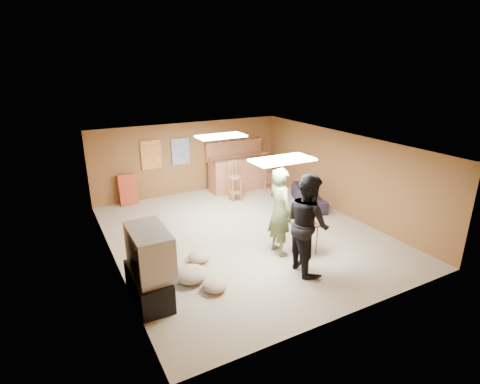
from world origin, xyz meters
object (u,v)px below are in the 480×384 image
sofa (309,196)px  person_black (308,223)px  person_olive (280,212)px  tray_table (305,239)px  bar_counter (241,173)px  tv_body (150,251)px

sofa → person_black: bearing=165.7°
person_olive → tray_table: person_olive is taller
bar_counter → tray_table: size_ratio=2.79×
bar_counter → sofa: bearing=-62.8°
bar_counter → person_black: 5.12m
bar_counter → person_olive: size_ratio=1.05×
tv_body → tray_table: tv_body is taller
person_olive → tv_body: bearing=96.2°
tray_table → person_olive: bearing=145.0°
sofa → tray_table: (-1.93, -2.32, 0.10)m
person_olive → person_black: bearing=-174.3°
tv_body → person_black: size_ratio=0.56×
tv_body → sofa: bearing=23.9°
tv_body → person_olive: 2.88m
tv_body → tray_table: bearing=0.1°
sofa → tv_body: bearing=138.7°
tv_body → sofa: tv_body is taller
sofa → tray_table: tray_table is taller
person_olive → tray_table: size_ratio=2.67×
sofa → tray_table: bearing=165.1°
tv_body → bar_counter: tv_body is taller
person_black → person_olive: bearing=13.8°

